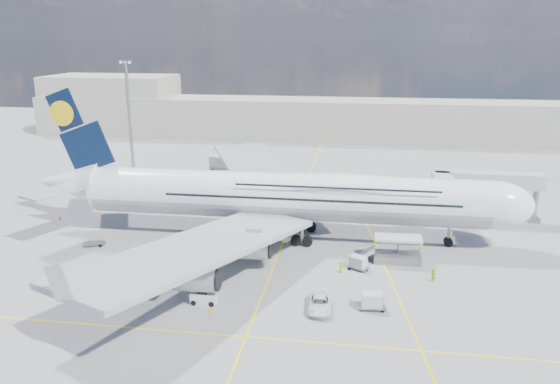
# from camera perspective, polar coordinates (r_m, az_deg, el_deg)

# --- Properties ---
(ground) EXTENTS (300.00, 300.00, 0.00)m
(ground) POSITION_cam_1_polar(r_m,az_deg,el_deg) (77.55, -0.51, -7.34)
(ground) COLOR gray
(ground) RESTS_ON ground
(taxi_line_main) EXTENTS (0.25, 220.00, 0.01)m
(taxi_line_main) POSITION_cam_1_polar(r_m,az_deg,el_deg) (77.55, -0.51, -7.34)
(taxi_line_main) COLOR yellow
(taxi_line_main) RESTS_ON ground
(taxi_line_cross) EXTENTS (120.00, 0.25, 0.01)m
(taxi_line_cross) POSITION_cam_1_polar(r_m,az_deg,el_deg) (60.04, -3.58, -14.88)
(taxi_line_cross) COLOR yellow
(taxi_line_cross) RESTS_ON ground
(taxi_line_diag) EXTENTS (14.16, 99.06, 0.01)m
(taxi_line_diag) POSITION_cam_1_polar(r_m,az_deg,el_deg) (86.04, 9.84, -5.15)
(taxi_line_diag) COLOR yellow
(taxi_line_diag) RESTS_ON ground
(airliner) EXTENTS (77.26, 79.15, 23.71)m
(airliner) POSITION_cam_1_polar(r_m,az_deg,el_deg) (84.47, 0.71, -0.38)
(airliner) COLOR white
(airliner) RESTS_ON ground
(jet_bridge) EXTENTS (18.80, 12.10, 8.50)m
(jet_bridge) POSITION_cam_1_polar(r_m,az_deg,el_deg) (96.13, 19.37, 0.73)
(jet_bridge) COLOR #B7B7BC
(jet_bridge) RESTS_ON ground
(cargo_loader) EXTENTS (8.53, 3.20, 3.67)m
(cargo_loader) POSITION_cam_1_polar(r_m,az_deg,el_deg) (79.13, 12.02, -6.24)
(cargo_loader) COLOR silver
(cargo_loader) RESTS_ON ground
(light_mast) EXTENTS (3.00, 0.70, 25.50)m
(light_mast) POSITION_cam_1_polar(r_m,az_deg,el_deg) (127.31, -15.45, 7.59)
(light_mast) COLOR gray
(light_mast) RESTS_ON ground
(terminal) EXTENTS (180.00, 16.00, 12.00)m
(terminal) POSITION_cam_1_polar(r_m,az_deg,el_deg) (167.47, 4.59, 7.57)
(terminal) COLOR #B2AD9E
(terminal) RESTS_ON ground
(hangar) EXTENTS (40.00, 22.00, 18.00)m
(hangar) POSITION_cam_1_polar(r_m,az_deg,el_deg) (189.85, -17.11, 8.84)
(hangar) COLOR #B2AD9E
(hangar) RESTS_ON ground
(tree_line) EXTENTS (160.00, 6.00, 8.00)m
(tree_line) POSITION_cam_1_polar(r_m,az_deg,el_deg) (213.90, 16.32, 8.31)
(tree_line) COLOR #193814
(tree_line) RESTS_ON ground
(dolly_row_a) EXTENTS (3.31, 2.58, 0.43)m
(dolly_row_a) POSITION_cam_1_polar(r_m,az_deg,el_deg) (79.70, -15.24, -7.02)
(dolly_row_a) COLOR gray
(dolly_row_a) RESTS_ON ground
(dolly_row_b) EXTENTS (3.57, 2.26, 2.11)m
(dolly_row_b) POSITION_cam_1_polar(r_m,az_deg,el_deg) (70.72, -14.19, -9.29)
(dolly_row_b) COLOR gray
(dolly_row_b) RESTS_ON ground
(dolly_row_c) EXTENTS (2.83, 2.01, 1.62)m
(dolly_row_c) POSITION_cam_1_polar(r_m,az_deg,el_deg) (80.31, -9.97, -6.07)
(dolly_row_c) COLOR gray
(dolly_row_c) RESTS_ON ground
(dolly_back) EXTENTS (3.56, 2.83, 0.46)m
(dolly_back) POSITION_cam_1_polar(r_m,az_deg,el_deg) (87.97, -18.85, -5.08)
(dolly_back) COLOR gray
(dolly_back) RESTS_ON ground
(dolly_nose_far) EXTENTS (3.31, 2.80, 1.85)m
(dolly_nose_far) POSITION_cam_1_polar(r_m,az_deg,el_deg) (75.75, 8.14, -7.29)
(dolly_nose_far) COLOR gray
(dolly_nose_far) RESTS_ON ground
(dolly_nose_near) EXTENTS (3.28, 1.94, 1.99)m
(dolly_nose_near) POSITION_cam_1_polar(r_m,az_deg,el_deg) (65.64, 9.57, -11.15)
(dolly_nose_near) COLOR gray
(dolly_nose_near) RESTS_ON ground
(baggage_tug) EXTENTS (3.05, 1.47, 1.90)m
(baggage_tug) POSITION_cam_1_polar(r_m,az_deg,el_deg) (66.67, -7.97, -10.84)
(baggage_tug) COLOR silver
(baggage_tug) RESTS_ON ground
(catering_truck_inner) EXTENTS (7.03, 4.79, 3.88)m
(catering_truck_inner) POSITION_cam_1_polar(r_m,az_deg,el_deg) (107.00, -6.59, 0.28)
(catering_truck_inner) COLOR gray
(catering_truck_inner) RESTS_ON ground
(catering_truck_outer) EXTENTS (7.47, 5.19, 4.11)m
(catering_truck_outer) POSITION_cam_1_polar(r_m,az_deg,el_deg) (125.49, -5.91, 2.72)
(catering_truck_outer) COLOR gray
(catering_truck_outer) RESTS_ON ground
(service_van) EXTENTS (2.86, 5.71, 1.55)m
(service_van) POSITION_cam_1_polar(r_m,az_deg,el_deg) (64.91, 4.17, -11.57)
(service_van) COLOR white
(service_van) RESTS_ON ground
(crew_nose) EXTENTS (0.84, 0.81, 1.94)m
(crew_nose) POSITION_cam_1_polar(r_m,az_deg,el_deg) (83.28, 14.50, -5.46)
(crew_nose) COLOR #EEFF1A
(crew_nose) RESTS_ON ground
(crew_loader) EXTENTS (1.13, 1.18, 1.91)m
(crew_loader) POSITION_cam_1_polar(r_m,az_deg,el_deg) (73.89, 15.70, -8.42)
(crew_loader) COLOR #ABFF1A
(crew_loader) RESTS_ON ground
(crew_wing) EXTENTS (0.63, 1.05, 1.68)m
(crew_wing) POSITION_cam_1_polar(r_m,az_deg,el_deg) (76.89, -10.88, -7.18)
(crew_wing) COLOR #EEFF1A
(crew_wing) RESTS_ON ground
(crew_van) EXTENTS (0.88, 0.97, 1.67)m
(crew_van) POSITION_cam_1_polar(r_m,az_deg,el_deg) (74.53, 6.40, -7.76)
(crew_van) COLOR #C1F419
(crew_van) RESTS_ON ground
(crew_tug) EXTENTS (1.33, 0.91, 1.90)m
(crew_tug) POSITION_cam_1_polar(r_m,az_deg,el_deg) (76.86, -7.24, -6.93)
(crew_tug) COLOR #CCFF1A
(crew_tug) RESTS_ON ground
(cone_nose) EXTENTS (0.47, 0.47, 0.60)m
(cone_nose) POSITION_cam_1_polar(r_m,az_deg,el_deg) (91.51, 17.62, -4.19)
(cone_nose) COLOR orange
(cone_nose) RESTS_ON ground
(cone_wing_left_inner) EXTENTS (0.45, 0.45, 0.58)m
(cone_wing_left_inner) POSITION_cam_1_polar(r_m,az_deg,el_deg) (97.57, -6.12, -2.24)
(cone_wing_left_inner) COLOR orange
(cone_wing_left_inner) RESTS_ON ground
(cone_wing_left_outer) EXTENTS (0.39, 0.39, 0.49)m
(cone_wing_left_outer) POSITION_cam_1_polar(r_m,az_deg,el_deg) (107.04, -9.10, -0.70)
(cone_wing_left_outer) COLOR orange
(cone_wing_left_outer) RESTS_ON ground
(cone_wing_right_inner) EXTENTS (0.46, 0.46, 0.58)m
(cone_wing_right_inner) POSITION_cam_1_polar(r_m,az_deg,el_deg) (78.55, -3.81, -6.84)
(cone_wing_right_inner) COLOR orange
(cone_wing_right_inner) RESTS_ON ground
(cone_wing_right_outer) EXTENTS (0.44, 0.44, 0.55)m
(cone_wing_right_outer) POSITION_cam_1_polar(r_m,az_deg,el_deg) (64.92, -7.33, -12.17)
(cone_wing_right_outer) COLOR orange
(cone_wing_right_outer) RESTS_ON ground
(cone_tail) EXTENTS (0.50, 0.50, 0.63)m
(cone_tail) POSITION_cam_1_polar(r_m,az_deg,el_deg) (102.08, -22.02, -2.51)
(cone_tail) COLOR orange
(cone_tail) RESTS_ON ground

